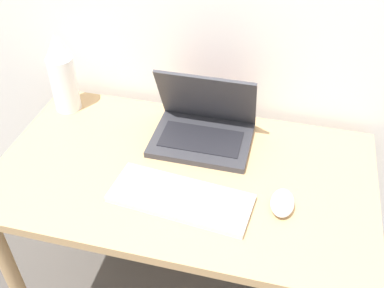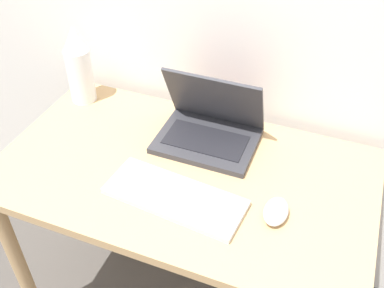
{
  "view_description": "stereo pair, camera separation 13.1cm",
  "coord_description": "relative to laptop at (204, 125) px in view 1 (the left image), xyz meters",
  "views": [
    {
      "loc": [
        0.27,
        -0.63,
        1.7
      ],
      "look_at": [
        0.02,
        0.34,
        0.86
      ],
      "focal_mm": 42.0,
      "sensor_mm": 36.0,
      "label": 1
    },
    {
      "loc": [
        0.39,
        -0.59,
        1.7
      ],
      "look_at": [
        0.02,
        0.34,
        0.86
      ],
      "focal_mm": 42.0,
      "sensor_mm": 36.0,
      "label": 2
    }
  ],
  "objects": [
    {
      "name": "mouse",
      "position": [
        0.28,
        -0.25,
        -0.03
      ],
      "size": [
        0.07,
        0.11,
        0.04
      ],
      "color": "silver",
      "rests_on": "desk"
    },
    {
      "name": "vase",
      "position": [
        -0.51,
        0.05,
        0.09
      ],
      "size": [
        0.09,
        0.09,
        0.29
      ],
      "color": "white",
      "rests_on": "desk"
    },
    {
      "name": "keyboard",
      "position": [
        0.0,
        -0.29,
        -0.04
      ],
      "size": [
        0.41,
        0.19,
        0.02
      ],
      "color": "silver",
      "rests_on": "desk"
    },
    {
      "name": "desk",
      "position": [
        -0.02,
        -0.17,
        -0.16
      ],
      "size": [
        1.15,
        0.65,
        0.76
      ],
      "color": "tan",
      "rests_on": "ground_plane"
    },
    {
      "name": "laptop",
      "position": [
        0.0,
        0.0,
        0.0
      ],
      "size": [
        0.32,
        0.24,
        0.24
      ],
      "color": "#333338",
      "rests_on": "desk"
    }
  ]
}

